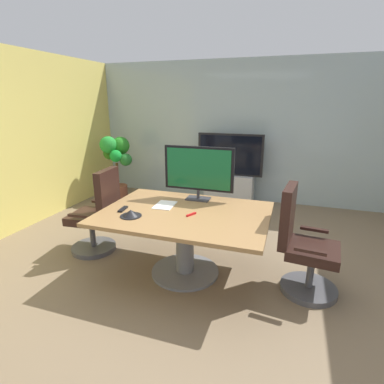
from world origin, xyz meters
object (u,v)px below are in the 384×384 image
(office_chair_right, at_px, (303,249))
(potted_plant, at_px, (117,160))
(tv_monitor, at_px, (199,170))
(office_chair_left, at_px, (98,218))
(remote_control, at_px, (123,209))
(conference_table, at_px, (185,228))
(conference_phone, at_px, (131,213))
(wall_display_unit, at_px, (229,180))

(office_chair_right, bearing_deg, potted_plant, 65.97)
(tv_monitor, bearing_deg, office_chair_left, -165.49)
(tv_monitor, relative_size, potted_plant, 0.67)
(remote_control, bearing_deg, conference_table, 6.65)
(tv_monitor, relative_size, conference_phone, 3.82)
(conference_table, xyz_separation_m, remote_control, (-0.66, -0.15, 0.20))
(wall_display_unit, height_order, potted_plant, wall_display_unit)
(conference_table, xyz_separation_m, tv_monitor, (0.01, 0.46, 0.54))
(conference_table, xyz_separation_m, potted_plant, (-2.12, 2.07, 0.24))
(potted_plant, xyz_separation_m, conference_phone, (1.64, -2.36, -0.02))
(wall_display_unit, distance_m, potted_plant, 2.18)
(conference_table, height_order, tv_monitor, tv_monitor)
(conference_table, height_order, potted_plant, potted_plant)
(office_chair_left, xyz_separation_m, conference_phone, (0.74, -0.44, 0.31))
(conference_table, bearing_deg, potted_plant, 135.79)
(potted_plant, relative_size, conference_phone, 5.66)
(conference_table, bearing_deg, conference_phone, -148.50)
(conference_phone, bearing_deg, tv_monitor, 56.98)
(remote_control, bearing_deg, potted_plant, 116.87)
(conference_phone, bearing_deg, wall_display_unit, 81.23)
(remote_control, bearing_deg, tv_monitor, 36.09)
(tv_monitor, bearing_deg, wall_display_unit, 91.31)
(conference_table, distance_m, wall_display_unit, 2.58)
(office_chair_left, height_order, wall_display_unit, wall_display_unit)
(office_chair_left, bearing_deg, conference_table, 78.17)
(conference_table, relative_size, tv_monitor, 2.11)
(conference_table, bearing_deg, wall_display_unit, 90.84)
(potted_plant, distance_m, remote_control, 2.66)
(conference_table, relative_size, wall_display_unit, 1.35)
(conference_phone, bearing_deg, potted_plant, 124.84)
(tv_monitor, height_order, conference_phone, tv_monitor)
(office_chair_left, relative_size, wall_display_unit, 0.83)
(office_chair_left, xyz_separation_m, tv_monitor, (1.23, 0.32, 0.64))
(office_chair_right, distance_m, tv_monitor, 1.42)
(office_chair_left, height_order, office_chair_right, same)
(office_chair_right, xyz_separation_m, tv_monitor, (-1.21, 0.38, 0.64))
(conference_table, height_order, conference_phone, conference_phone)
(office_chair_left, relative_size, remote_control, 6.41)
(potted_plant, xyz_separation_m, remote_control, (1.47, -2.22, -0.04))
(office_chair_left, bearing_deg, potted_plant, -160.05)
(office_chair_left, bearing_deg, wall_display_unit, 148.87)
(office_chair_right, bearing_deg, conference_table, 100.45)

